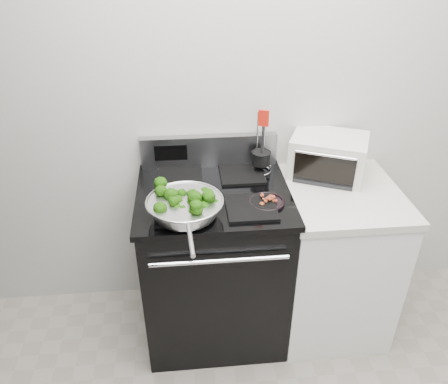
{
  "coord_description": "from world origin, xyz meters",
  "views": [
    {
      "loc": [
        -0.43,
        -0.5,
        2.11
      ],
      "look_at": [
        -0.25,
        1.36,
        0.98
      ],
      "focal_mm": 35.0,
      "sensor_mm": 36.0,
      "label": 1
    }
  ],
  "objects": [
    {
      "name": "broccoli_pile",
      "position": [
        -0.45,
        1.21,
        1.03
      ],
      "size": [
        0.29,
        0.29,
        0.1
      ],
      "primitive_type": null,
      "color": "black",
      "rests_on": "skillet"
    },
    {
      "name": "gas_range",
      "position": [
        -0.3,
        1.41,
        0.49
      ],
      "size": [
        0.79,
        0.69,
        1.13
      ],
      "color": "black",
      "rests_on": "floor"
    },
    {
      "name": "bacon_plate",
      "position": [
        -0.05,
        1.28,
        0.97
      ],
      "size": [
        0.17,
        0.17,
        0.04
      ],
      "rotation": [
        0.0,
        0.0,
        0.28
      ],
      "color": "black",
      "rests_on": "gas_range"
    },
    {
      "name": "utensil_holder",
      "position": [
        -0.02,
        1.61,
        1.02
      ],
      "size": [
        0.12,
        0.12,
        0.37
      ],
      "rotation": [
        0.0,
        0.0,
        -0.37
      ],
      "color": "silver",
      "rests_on": "gas_range"
    },
    {
      "name": "skillet",
      "position": [
        -0.45,
        1.21,
        1.01
      ],
      "size": [
        0.36,
        0.58,
        0.08
      ],
      "rotation": [
        0.0,
        0.0,
        0.06
      ],
      "color": "silver",
      "rests_on": "gas_range"
    },
    {
      "name": "toaster_oven",
      "position": [
        0.35,
        1.6,
        1.03
      ],
      "size": [
        0.48,
        0.44,
        0.23
      ],
      "rotation": [
        0.0,
        0.0,
        -0.42
      ],
      "color": "silver",
      "rests_on": "counter"
    },
    {
      "name": "back_wall",
      "position": [
        0.0,
        1.75,
        1.35
      ],
      "size": [
        4.0,
        0.02,
        2.7
      ],
      "primitive_type": "cube",
      "color": "#B5B4AC",
      "rests_on": "ground"
    },
    {
      "name": "counter",
      "position": [
        0.39,
        1.41,
        0.46
      ],
      "size": [
        0.62,
        0.68,
        0.92
      ],
      "color": "white",
      "rests_on": "floor"
    }
  ]
}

